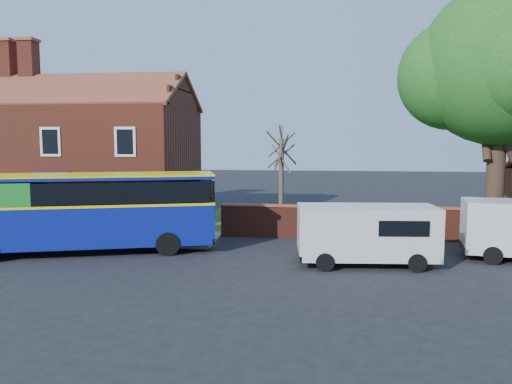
# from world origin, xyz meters

# --- Properties ---
(ground) EXTENTS (120.00, 120.00, 0.00)m
(ground) POSITION_xyz_m (0.00, 0.00, 0.00)
(ground) COLOR black
(ground) RESTS_ON ground
(pavement) EXTENTS (18.00, 3.50, 0.12)m
(pavement) POSITION_xyz_m (-7.00, 5.75, 0.06)
(pavement) COLOR gray
(pavement) RESTS_ON ground
(kerb) EXTENTS (18.00, 0.15, 0.14)m
(kerb) POSITION_xyz_m (-7.00, 4.00, 0.07)
(kerb) COLOR slate
(kerb) RESTS_ON ground
(grass_strip) EXTENTS (26.00, 12.00, 0.04)m
(grass_strip) POSITION_xyz_m (13.00, 13.00, 0.02)
(grass_strip) COLOR #426B28
(grass_strip) RESTS_ON ground
(shop_building) EXTENTS (12.30, 8.13, 10.50)m
(shop_building) POSITION_xyz_m (-7.02, 11.50, 3.41)
(shop_building) COLOR brown
(shop_building) RESTS_ON ground
(boundary_wall) EXTENTS (22.00, 0.38, 1.60)m
(boundary_wall) POSITION_xyz_m (13.00, 7.00, 0.81)
(boundary_wall) COLOR maroon
(boundary_wall) RESTS_ON ground
(bus) EXTENTS (11.09, 5.79, 3.28)m
(bus) POSITION_xyz_m (-3.37, 2.71, 1.86)
(bus) COLOR navy
(bus) RESTS_ON ground
(van_near) EXTENTS (5.26, 2.47, 2.24)m
(van_near) POSITION_xyz_m (8.51, 2.05, 1.26)
(van_near) COLOR silver
(van_near) RESTS_ON ground
(large_tree) EXTENTS (10.28, 8.13, 12.54)m
(large_tree) POSITION_xyz_m (15.83, 10.40, 8.21)
(large_tree) COLOR black
(large_tree) RESTS_ON ground
(bare_tree) EXTENTS (1.95, 2.32, 5.20)m
(bare_tree) POSITION_xyz_m (4.66, 10.63, 2.67)
(bare_tree) COLOR #4C4238
(bare_tree) RESTS_ON ground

